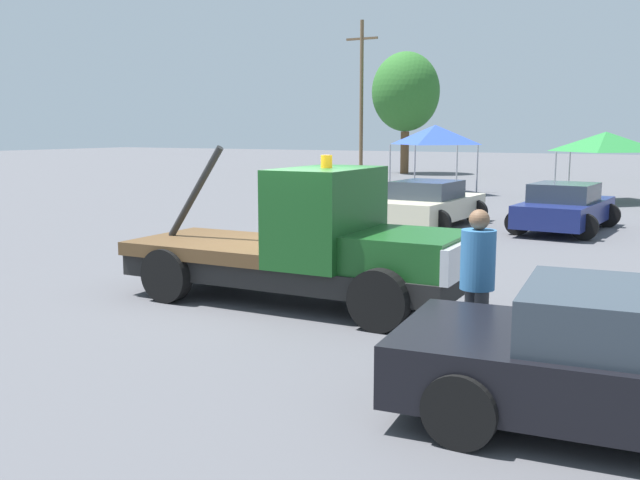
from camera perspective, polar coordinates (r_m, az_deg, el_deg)
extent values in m
plane|color=#545459|center=(11.66, -2.17, -4.92)|extent=(160.00, 160.00, 0.00)
cube|color=black|center=(11.55, -2.18, -2.38)|extent=(5.57, 1.94, 0.35)
cube|color=#19511E|center=(10.64, 7.17, -0.95)|extent=(1.58, 1.77, 0.55)
cube|color=silver|center=(10.39, 11.44, -1.44)|extent=(0.15, 1.84, 0.50)
cube|color=#19511E|center=(11.12, 0.52, 1.97)|extent=(1.25, 2.07, 1.48)
cube|color=brown|center=(12.24, -7.83, -0.48)|extent=(2.80, 2.10, 0.22)
cylinder|color=black|center=(12.44, -9.95, 3.75)|extent=(1.19, 0.14, 1.63)
cylinder|color=orange|center=(11.06, 0.53, 6.30)|extent=(0.18, 0.18, 0.20)
cylinder|color=black|center=(11.67, 8.43, -2.80)|extent=(0.88, 0.26, 0.88)
cylinder|color=black|center=(9.89, 4.72, -4.83)|extent=(0.88, 0.26, 0.88)
cylinder|color=black|center=(13.32, -6.85, -1.33)|extent=(0.88, 0.26, 0.88)
cylinder|color=black|center=(11.79, -12.17, -2.78)|extent=(0.88, 0.26, 0.88)
cylinder|color=black|center=(8.27, 13.98, -8.50)|extent=(0.68, 0.22, 0.68)
cylinder|color=black|center=(6.51, 11.18, -13.22)|extent=(0.68, 0.22, 0.68)
cylinder|color=#38383D|center=(8.69, 12.73, -6.88)|extent=(0.17, 0.17, 0.90)
cylinder|color=#38383D|center=(8.87, 11.97, -6.53)|extent=(0.17, 0.17, 0.90)
cylinder|color=teal|center=(8.60, 12.52, -1.54)|extent=(0.41, 0.41, 0.71)
sphere|color=brown|center=(8.53, 12.63, 1.60)|extent=(0.24, 0.24, 0.24)
cube|color=#B7B7BC|center=(23.41, 1.49, 3.31)|extent=(2.45, 4.72, 0.60)
cube|color=#333D47|center=(23.18, 1.17, 4.62)|extent=(1.87, 2.10, 0.50)
cylinder|color=black|center=(25.18, 1.85, 3.24)|extent=(0.68, 0.22, 0.68)
cylinder|color=black|center=(24.23, 5.27, 2.99)|extent=(0.68, 0.22, 0.68)
cylinder|color=black|center=(22.73, -2.55, 2.64)|extent=(0.68, 0.22, 0.68)
cylinder|color=black|center=(21.68, 1.06, 2.35)|extent=(0.68, 0.22, 0.68)
cube|color=beige|center=(20.88, 8.78, 2.55)|extent=(2.05, 4.53, 0.60)
cube|color=#333D47|center=(20.62, 8.57, 4.01)|extent=(1.70, 1.94, 0.50)
cylinder|color=black|center=(22.62, 8.20, 2.53)|extent=(0.68, 0.22, 0.68)
cylinder|color=black|center=(22.00, 12.37, 2.24)|extent=(0.68, 0.22, 0.68)
cylinder|color=black|center=(19.89, 4.77, 1.74)|extent=(0.68, 0.22, 0.68)
cylinder|color=black|center=(19.19, 9.43, 1.40)|extent=(0.68, 0.22, 0.68)
cube|color=navy|center=(20.83, 19.02, 2.16)|extent=(2.10, 4.48, 0.60)
cube|color=#333D47|center=(20.57, 18.96, 3.63)|extent=(1.70, 1.94, 0.50)
cylinder|color=black|center=(22.49, 17.80, 2.16)|extent=(0.68, 0.22, 0.68)
cylinder|color=black|center=(22.12, 22.05, 1.84)|extent=(0.68, 0.22, 0.68)
cylinder|color=black|center=(19.66, 15.56, 1.37)|extent=(0.68, 0.22, 0.68)
cylinder|color=black|center=(19.23, 20.40, 0.98)|extent=(0.68, 0.22, 0.68)
cylinder|color=#9E9EA3|center=(30.89, 5.61, 5.60)|extent=(0.07, 0.07, 2.16)
cylinder|color=#9E9EA3|center=(29.86, 10.87, 5.38)|extent=(0.07, 0.07, 2.16)
cylinder|color=#9E9EA3|center=(33.64, 7.59, 5.82)|extent=(0.07, 0.07, 2.16)
cylinder|color=#9E9EA3|center=(32.70, 12.47, 5.61)|extent=(0.07, 0.07, 2.16)
pyramid|color=#2D4CB7|center=(31.69, 9.20, 8.32)|extent=(2.96, 2.96, 0.84)
cylinder|color=#9E9EA3|center=(28.54, 18.27, 4.74)|extent=(0.07, 0.07, 1.95)
cylinder|color=#9E9EA3|center=(31.59, 19.29, 5.03)|extent=(0.07, 0.07, 1.95)
pyramid|color=#287F38|center=(29.79, 21.89, 7.32)|extent=(3.10, 3.10, 0.76)
cylinder|color=brown|center=(46.64, 6.79, 6.96)|extent=(0.54, 0.54, 2.70)
ellipsoid|color=#2D6B28|center=(46.68, 6.87, 11.70)|extent=(4.32, 4.32, 5.01)
cylinder|color=brown|center=(47.55, 3.33, 11.32)|extent=(0.24, 0.24, 9.80)
cube|color=brown|center=(47.87, 3.38, 15.78)|extent=(2.20, 0.14, 0.14)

